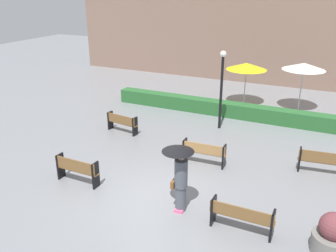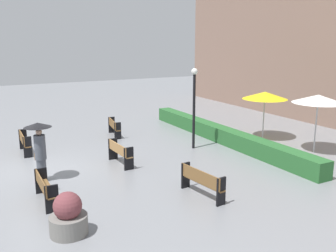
{
  "view_description": "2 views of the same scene",
  "coord_description": "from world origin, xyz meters",
  "px_view_note": "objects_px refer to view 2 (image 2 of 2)",
  "views": [
    {
      "loc": [
        4.39,
        -8.44,
        6.23
      ],
      "look_at": [
        -1.34,
        3.68,
        0.93
      ],
      "focal_mm": 38.38,
      "sensor_mm": 36.0,
      "label": 1
    },
    {
      "loc": [
        13.64,
        -2.05,
        4.74
      ],
      "look_at": [
        -0.29,
        5.43,
        1.11
      ],
      "focal_mm": 39.86,
      "sensor_mm": 36.0,
      "label": 2
    }
  ],
  "objects_px": {
    "pedestrian_with_umbrella": "(39,144)",
    "planter_pot": "(68,216)",
    "bench_far_left": "(114,126)",
    "bench_mid_center": "(120,152)",
    "bench_near_right": "(45,187)",
    "patio_umbrella_white": "(318,99)",
    "patio_umbrella_yellow": "(265,95)",
    "lamp_post": "(194,99)",
    "bench_near_left": "(24,141)",
    "bench_far_right": "(201,181)"
  },
  "relations": [
    {
      "from": "bench_far_left",
      "to": "bench_mid_center",
      "type": "distance_m",
      "value": 4.6
    },
    {
      "from": "bench_far_right",
      "to": "lamp_post",
      "type": "xyz_separation_m",
      "value": [
        -4.66,
        2.63,
        1.7
      ]
    },
    {
      "from": "bench_near_right",
      "to": "lamp_post",
      "type": "distance_m",
      "value": 7.74
    },
    {
      "from": "pedestrian_with_umbrella",
      "to": "bench_far_right",
      "type": "bearing_deg",
      "value": 47.85
    },
    {
      "from": "patio_umbrella_yellow",
      "to": "bench_near_left",
      "type": "bearing_deg",
      "value": -105.16
    },
    {
      "from": "bench_far_left",
      "to": "patio_umbrella_white",
      "type": "distance_m",
      "value": 9.71
    },
    {
      "from": "bench_far_right",
      "to": "lamp_post",
      "type": "bearing_deg",
      "value": 150.6
    },
    {
      "from": "bench_far_left",
      "to": "bench_far_right",
      "type": "height_order",
      "value": "bench_far_right"
    },
    {
      "from": "bench_near_left",
      "to": "lamp_post",
      "type": "height_order",
      "value": "lamp_post"
    },
    {
      "from": "bench_near_right",
      "to": "patio_umbrella_white",
      "type": "height_order",
      "value": "patio_umbrella_white"
    },
    {
      "from": "bench_mid_center",
      "to": "lamp_post",
      "type": "height_order",
      "value": "lamp_post"
    },
    {
      "from": "patio_umbrella_yellow",
      "to": "bench_far_left",
      "type": "bearing_deg",
      "value": -121.9
    },
    {
      "from": "planter_pot",
      "to": "patio_umbrella_white",
      "type": "bearing_deg",
      "value": 100.42
    },
    {
      "from": "planter_pot",
      "to": "patio_umbrella_yellow",
      "type": "bearing_deg",
      "value": 114.45
    },
    {
      "from": "pedestrian_with_umbrella",
      "to": "bench_far_left",
      "type": "bearing_deg",
      "value": 137.23
    },
    {
      "from": "pedestrian_with_umbrella",
      "to": "planter_pot",
      "type": "height_order",
      "value": "pedestrian_with_umbrella"
    },
    {
      "from": "bench_near_right",
      "to": "bench_near_left",
      "type": "xyz_separation_m",
      "value": [
        -5.61,
        0.17,
        0.04
      ]
    },
    {
      "from": "bench_far_left",
      "to": "bench_mid_center",
      "type": "height_order",
      "value": "bench_mid_center"
    },
    {
      "from": "bench_far_left",
      "to": "bench_near_left",
      "type": "bearing_deg",
      "value": -76.91
    },
    {
      "from": "bench_near_left",
      "to": "patio_umbrella_yellow",
      "type": "xyz_separation_m",
      "value": [
        2.92,
        10.78,
        1.61
      ]
    },
    {
      "from": "bench_near_left",
      "to": "bench_far_right",
      "type": "bearing_deg",
      "value": 29.41
    },
    {
      "from": "pedestrian_with_umbrella",
      "to": "planter_pot",
      "type": "relative_size",
      "value": 1.84
    },
    {
      "from": "bench_mid_center",
      "to": "patio_umbrella_white",
      "type": "height_order",
      "value": "patio_umbrella_white"
    },
    {
      "from": "planter_pot",
      "to": "bench_far_right",
      "type": "bearing_deg",
      "value": 95.29
    },
    {
      "from": "patio_umbrella_yellow",
      "to": "planter_pot",
      "type": "bearing_deg",
      "value": -65.55
    },
    {
      "from": "bench_mid_center",
      "to": "bench_far_right",
      "type": "bearing_deg",
      "value": 15.48
    },
    {
      "from": "lamp_post",
      "to": "patio_umbrella_white",
      "type": "bearing_deg",
      "value": 54.97
    },
    {
      "from": "bench_near_left",
      "to": "bench_mid_center",
      "type": "relative_size",
      "value": 0.97
    },
    {
      "from": "bench_far_left",
      "to": "bench_near_left",
      "type": "xyz_separation_m",
      "value": [
        1.03,
        -4.43,
        0.03
      ]
    },
    {
      "from": "bench_far_left",
      "to": "bench_near_left",
      "type": "distance_m",
      "value": 4.55
    },
    {
      "from": "bench_near_right",
      "to": "pedestrian_with_umbrella",
      "type": "height_order",
      "value": "pedestrian_with_umbrella"
    },
    {
      "from": "bench_near_left",
      "to": "bench_mid_center",
      "type": "xyz_separation_m",
      "value": [
        3.36,
        3.06,
        -0.01
      ]
    },
    {
      "from": "bench_near_right",
      "to": "lamp_post",
      "type": "xyz_separation_m",
      "value": [
        -2.84,
        6.99,
        1.73
      ]
    },
    {
      "from": "pedestrian_with_umbrella",
      "to": "bench_near_right",
      "type": "bearing_deg",
      "value": -6.93
    },
    {
      "from": "bench_near_right",
      "to": "bench_mid_center",
      "type": "relative_size",
      "value": 1.05
    },
    {
      "from": "bench_near_right",
      "to": "pedestrian_with_umbrella",
      "type": "relative_size",
      "value": 0.84
    },
    {
      "from": "planter_pot",
      "to": "patio_umbrella_white",
      "type": "xyz_separation_m",
      "value": [
        -2.04,
        11.12,
        1.86
      ]
    },
    {
      "from": "patio_umbrella_white",
      "to": "patio_umbrella_yellow",
      "type": "bearing_deg",
      "value": -173.44
    },
    {
      "from": "bench_near_right",
      "to": "bench_far_right",
      "type": "height_order",
      "value": "bench_far_right"
    },
    {
      "from": "bench_far_left",
      "to": "bench_far_right",
      "type": "bearing_deg",
      "value": -1.64
    },
    {
      "from": "bench_far_right",
      "to": "patio_umbrella_white",
      "type": "distance_m",
      "value": 7.34
    },
    {
      "from": "patio_umbrella_white",
      "to": "bench_near_right",
      "type": "bearing_deg",
      "value": -90.85
    },
    {
      "from": "bench_far_right",
      "to": "bench_far_left",
      "type": "bearing_deg",
      "value": 178.36
    },
    {
      "from": "pedestrian_with_umbrella",
      "to": "patio_umbrella_yellow",
      "type": "xyz_separation_m",
      "value": [
        -0.78,
        10.72,
        0.84
      ]
    },
    {
      "from": "pedestrian_with_umbrella",
      "to": "patio_umbrella_white",
      "type": "distance_m",
      "value": 11.29
    },
    {
      "from": "patio_umbrella_yellow",
      "to": "patio_umbrella_white",
      "type": "bearing_deg",
      "value": 6.56
    },
    {
      "from": "patio_umbrella_yellow",
      "to": "lamp_post",
      "type": "bearing_deg",
      "value": -92.14
    },
    {
      "from": "bench_near_left",
      "to": "planter_pot",
      "type": "height_order",
      "value": "planter_pot"
    },
    {
      "from": "bench_far_right",
      "to": "bench_near_right",
      "type": "bearing_deg",
      "value": -112.68
    },
    {
      "from": "bench_far_left",
      "to": "patio_umbrella_yellow",
      "type": "relative_size",
      "value": 0.68
    }
  ]
}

